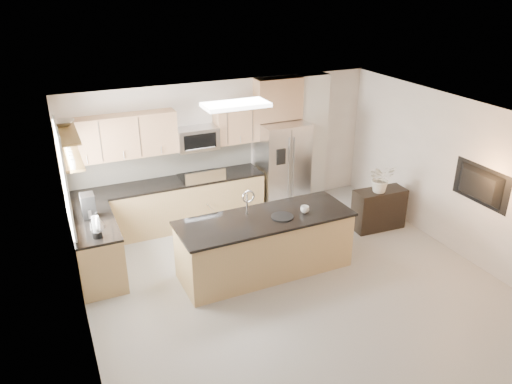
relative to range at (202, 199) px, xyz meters
name	(u,v)px	position (x,y,z in m)	size (l,w,h in m)	color
floor	(304,296)	(0.60, -2.92, -0.47)	(6.50, 6.50, 0.00)	#A3A09B
ceiling	(312,126)	(0.60, -2.92, 2.13)	(6.00, 6.50, 0.02)	silver
wall_back	(224,148)	(0.60, 0.33, 0.83)	(6.00, 0.02, 2.60)	beige
wall_front	(499,377)	(0.60, -6.17, 0.83)	(6.00, 0.02, 2.60)	beige
wall_left	(81,265)	(-2.40, -2.92, 0.83)	(0.02, 6.50, 2.60)	beige
wall_right	(471,183)	(3.60, -2.92, 0.83)	(0.02, 6.50, 2.60)	beige
back_counter	(169,204)	(-0.63, 0.01, 0.00)	(3.55, 0.66, 1.44)	tan
left_counter	(97,248)	(-2.07, -1.07, -0.01)	(0.66, 1.50, 0.92)	tan
range	(202,199)	(0.00, 0.00, 0.00)	(0.76, 0.64, 1.14)	black
upper_cabinets	(157,132)	(-0.70, 0.16, 1.35)	(3.50, 0.33, 0.75)	tan
microwave	(197,139)	(0.00, 0.12, 1.16)	(0.76, 0.40, 0.40)	silver
refrigerator	(282,166)	(1.66, -0.05, 0.42)	(0.92, 0.78, 1.78)	silver
partition_column	(311,139)	(2.42, 0.18, 0.83)	(0.60, 0.30, 2.60)	beige
window	(64,181)	(-2.38, -1.07, 1.18)	(0.04, 1.15, 1.65)	white
shelf_lower	(70,158)	(-2.25, -0.97, 1.48)	(0.30, 1.20, 0.04)	olive
shelf_upper	(66,133)	(-2.25, -0.97, 1.85)	(0.30, 1.20, 0.04)	olive
ceiling_fixture	(236,105)	(0.20, -1.32, 2.09)	(1.00, 0.50, 0.06)	white
island	(265,244)	(0.36, -2.06, 0.01)	(2.77, 1.04, 1.37)	tan
credenza	(379,209)	(2.91, -1.58, -0.09)	(0.96, 0.40, 0.77)	black
cup	(305,209)	(1.00, -2.15, 0.53)	(0.14, 0.14, 0.11)	silver
platter	(282,217)	(0.61, -2.16, 0.49)	(0.35, 0.35, 0.02)	black
blender	(96,228)	(-2.07, -1.59, 0.59)	(0.14, 0.14, 0.33)	black
kettle	(97,221)	(-2.02, -1.29, 0.56)	(0.20, 0.20, 0.25)	silver
coffee_maker	(88,207)	(-2.09, -0.89, 0.63)	(0.21, 0.26, 0.38)	black
bowl	(63,122)	(-2.25, -0.62, 1.91)	(0.40, 0.40, 0.10)	silver
flower_vase	(382,172)	(2.86, -1.61, 0.68)	(0.69, 0.60, 0.77)	beige
television	(477,186)	(3.51, -3.12, 0.88)	(1.08, 0.14, 0.62)	black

